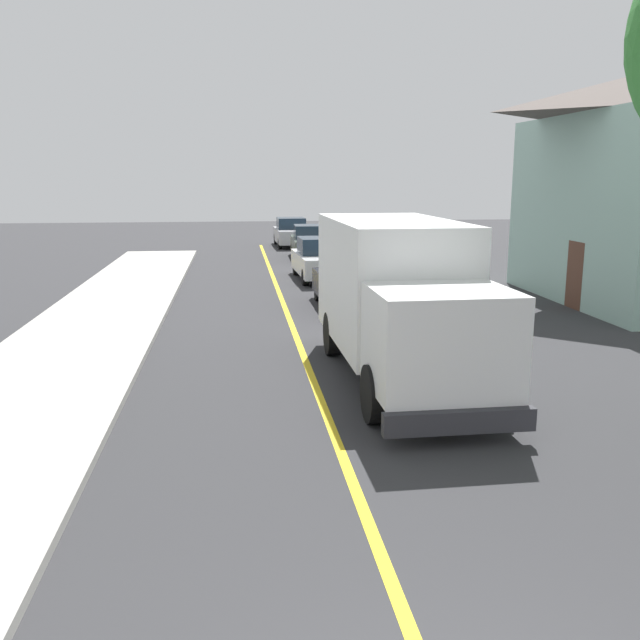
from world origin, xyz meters
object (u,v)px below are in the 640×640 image
parked_car_near (349,283)px  parked_car_mid (320,260)px  box_truck (399,293)px  parked_car_far (311,243)px  parked_car_furthest (291,233)px

parked_car_near → parked_car_mid: size_ratio=0.99×
box_truck → parked_car_mid: box_truck is taller
parked_car_far → parked_car_furthest: (-0.46, 6.26, 0.00)m
box_truck → parked_car_near: box_truck is taller
parked_car_near → parked_car_mid: 6.19m
parked_car_far → parked_car_furthest: bearing=94.2°
parked_car_near → parked_car_mid: same height
parked_car_furthest → parked_car_near: bearing=-89.3°
parked_car_mid → parked_car_furthest: size_ratio=1.01×
parked_car_near → parked_car_furthest: (-0.24, 19.50, 0.00)m
parked_car_far → parked_car_furthest: size_ratio=1.00×
box_truck → parked_car_far: (0.47, 20.84, -0.97)m
box_truck → parked_car_mid: size_ratio=1.62×
box_truck → parked_car_far: box_truck is taller
parked_car_furthest → box_truck: bearing=-90.0°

